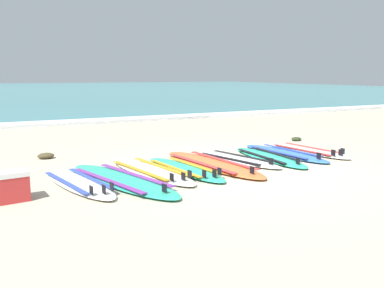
# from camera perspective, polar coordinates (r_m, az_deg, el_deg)

# --- Properties ---
(ground_plane) EXTENTS (80.00, 80.00, 0.00)m
(ground_plane) POSITION_cam_1_polar(r_m,az_deg,el_deg) (6.91, 7.22, -3.28)
(ground_plane) COLOR #B7AD93
(sea) EXTENTS (80.00, 60.00, 0.10)m
(sea) POSITION_cam_1_polar(r_m,az_deg,el_deg) (42.87, -21.21, 7.14)
(sea) COLOR teal
(sea) RESTS_ON ground
(wave_foam_strip) EXTENTS (80.00, 0.82, 0.11)m
(wave_foam_strip) POSITION_cam_1_polar(r_m,az_deg,el_deg) (13.69, -10.15, 3.36)
(wave_foam_strip) COLOR white
(wave_foam_strip) RESTS_ON ground
(surfboard_0) EXTENTS (0.95, 2.12, 0.18)m
(surfboard_0) POSITION_cam_1_polar(r_m,az_deg,el_deg) (5.97, -15.75, -5.31)
(surfboard_0) COLOR white
(surfboard_0) RESTS_ON ground
(surfboard_1) EXTENTS (1.36, 2.67, 0.18)m
(surfboard_1) POSITION_cam_1_polar(r_m,az_deg,el_deg) (6.01, -9.97, -5.00)
(surfboard_1) COLOR #2DB793
(surfboard_1) RESTS_ON ground
(surfboard_2) EXTENTS (1.02, 2.38, 0.18)m
(surfboard_2) POSITION_cam_1_polar(r_m,az_deg,el_deg) (6.50, -5.91, -3.76)
(surfboard_2) COLOR silver
(surfboard_2) RESTS_ON ground
(surfboard_3) EXTENTS (0.82, 2.12, 0.18)m
(surfboard_3) POSITION_cam_1_polar(r_m,az_deg,el_deg) (6.58, -1.11, -3.54)
(surfboard_3) COLOR #2DB793
(surfboard_3) RESTS_ON ground
(surfboard_4) EXTENTS (1.03, 2.66, 0.18)m
(surfboard_4) POSITION_cam_1_polar(r_m,az_deg,el_deg) (6.97, 2.80, -2.80)
(surfboard_4) COLOR orange
(surfboard_4) RESTS_ON ground
(surfboard_5) EXTENTS (1.04, 2.05, 0.18)m
(surfboard_5) POSITION_cam_1_polar(r_m,az_deg,el_deg) (7.36, 6.24, -2.17)
(surfboard_5) COLOR white
(surfboard_5) RESTS_ON ground
(surfboard_6) EXTENTS (0.55, 2.09, 0.18)m
(surfboard_6) POSITION_cam_1_polar(r_m,az_deg,el_deg) (7.65, 10.82, -1.83)
(surfboard_6) COLOR #2DB793
(surfboard_6) RESTS_ON ground
(surfboard_7) EXTENTS (0.78, 2.21, 0.18)m
(surfboard_7) POSITION_cam_1_polar(r_m,az_deg,el_deg) (8.10, 12.90, -1.25)
(surfboard_7) COLOR #3875CC
(surfboard_7) RESTS_ON ground
(surfboard_8) EXTENTS (0.80, 2.07, 0.18)m
(surfboard_8) POSITION_cam_1_polar(r_m,az_deg,el_deg) (8.47, 15.91, -0.90)
(surfboard_8) COLOR silver
(surfboard_8) RESTS_ON ground
(cooler_box) EXTENTS (0.49, 0.37, 0.38)m
(cooler_box) POSITION_cam_1_polar(r_m,az_deg,el_deg) (5.50, -24.43, -5.44)
(cooler_box) COLOR red
(cooler_box) RESTS_ON ground
(seaweed_clump_near_shoreline) EXTENTS (0.30, 0.24, 0.11)m
(seaweed_clump_near_shoreline) POSITION_cam_1_polar(r_m,az_deg,el_deg) (8.03, -19.95, -1.57)
(seaweed_clump_near_shoreline) COLOR #4C4228
(seaweed_clump_near_shoreline) RESTS_ON ground
(seaweed_clump_mid_sand) EXTENTS (0.25, 0.20, 0.09)m
(seaweed_clump_mid_sand) POSITION_cam_1_polar(r_m,az_deg,el_deg) (9.89, 14.54, 0.70)
(seaweed_clump_mid_sand) COLOR #2D381E
(seaweed_clump_mid_sand) RESTS_ON ground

